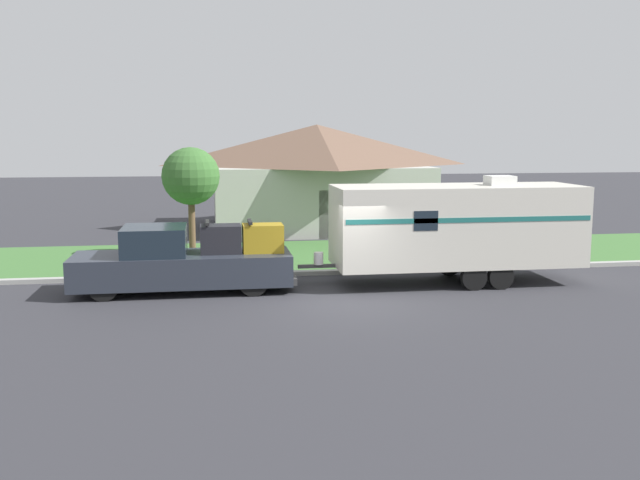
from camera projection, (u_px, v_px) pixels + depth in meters
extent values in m
plane|color=#2D2D33|center=(345.00, 301.00, 19.19)|extent=(120.00, 120.00, 0.00)
cube|color=#999993|center=(324.00, 272.00, 22.85)|extent=(80.00, 0.30, 0.14)
cube|color=#3D6B33|center=(308.00, 255.00, 26.42)|extent=(80.00, 7.00, 0.03)
cube|color=#B2B2A8|center=(317.00, 196.00, 34.23)|extent=(9.73, 7.92, 3.01)
pyramid|color=brown|center=(317.00, 145.00, 33.86)|extent=(10.51, 8.56, 1.91)
cube|color=#4C3828|center=(330.00, 215.00, 30.45)|extent=(1.00, 0.06, 2.10)
cylinder|color=black|center=(103.00, 285.00, 19.19)|extent=(0.84, 0.28, 0.84)
cylinder|color=black|center=(112.00, 273.00, 20.86)|extent=(0.84, 0.28, 0.84)
cylinder|color=black|center=(253.00, 281.00, 19.79)|extent=(0.84, 0.28, 0.84)
cylinder|color=black|center=(250.00, 269.00, 21.47)|extent=(0.84, 0.28, 0.84)
cube|color=#282D38|center=(134.00, 270.00, 20.10)|extent=(3.39, 2.07, 0.86)
cube|color=#19232D|center=(155.00, 240.00, 20.07)|extent=(1.76, 1.91, 0.79)
cube|color=#282D38|center=(242.00, 267.00, 20.56)|extent=(2.73, 2.07, 0.86)
cube|color=#333333|center=(292.00, 276.00, 20.82)|extent=(0.12, 1.87, 0.20)
cube|color=black|center=(221.00, 239.00, 20.34)|extent=(1.15, 0.87, 0.80)
cube|color=black|center=(207.00, 223.00, 20.22)|extent=(0.10, 0.96, 0.08)
cube|color=olive|center=(263.00, 238.00, 20.52)|extent=(1.15, 0.87, 0.80)
cube|color=black|center=(250.00, 222.00, 20.40)|extent=(0.10, 0.96, 0.08)
cylinder|color=black|center=(474.00, 277.00, 20.53)|extent=(0.75, 0.22, 0.75)
cylinder|color=black|center=(449.00, 264.00, 22.65)|extent=(0.75, 0.22, 0.75)
cylinder|color=black|center=(501.00, 276.00, 20.65)|extent=(0.75, 0.22, 0.75)
cylinder|color=black|center=(474.00, 263.00, 22.78)|extent=(0.75, 0.22, 0.75)
cube|color=beige|center=(456.00, 225.00, 21.36)|extent=(7.38, 2.45, 2.37)
cube|color=#1E6660|center=(471.00, 220.00, 20.11)|extent=(7.23, 0.01, 0.14)
cube|color=#383838|center=(317.00, 266.00, 20.89)|extent=(1.11, 0.12, 0.10)
cylinder|color=silver|center=(318.00, 258.00, 20.86)|extent=(0.28, 0.28, 0.36)
cube|color=silver|center=(500.00, 180.00, 21.36)|extent=(0.80, 0.68, 0.28)
cube|color=#19232D|center=(426.00, 221.00, 19.91)|extent=(0.70, 0.01, 0.56)
cylinder|color=brown|center=(489.00, 247.00, 24.71)|extent=(0.09, 0.09, 1.14)
cube|color=silver|center=(489.00, 228.00, 24.61)|extent=(0.48, 0.20, 0.22)
cylinder|color=brown|center=(192.00, 228.00, 25.92)|extent=(0.24, 0.24, 2.19)
sphere|color=#38662D|center=(191.00, 176.00, 25.65)|extent=(2.08, 2.08, 2.08)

